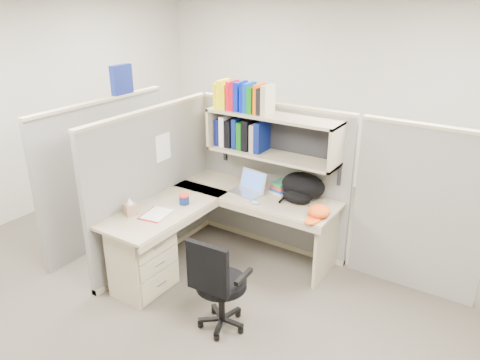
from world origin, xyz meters
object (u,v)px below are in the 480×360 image
Objects in this scene: desk at (174,242)px; task_chair at (219,298)px; laptop at (246,183)px; snack_canister at (184,199)px; backpack at (300,188)px.

task_chair is at bearing -23.81° from desk.
desk is at bearing -102.19° from laptop.
snack_canister is at bearing 144.40° from task_chair.
laptop is 3.17× the size of snack_canister.
desk is at bearing -120.69° from backpack.
backpack reaches higher than task_chair.
laptop is at bearing 68.19° from desk.
laptop reaches higher than task_chair.
snack_canister is 0.12× the size of task_chair.
task_chair is at bearing -82.48° from backpack.
task_chair is (0.78, -0.34, -0.12)m from desk.
backpack reaches higher than desk.
laptop is 0.72× the size of backpack.
desk is at bearing 156.19° from task_chair.
backpack is at bearing 86.80° from task_chair.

